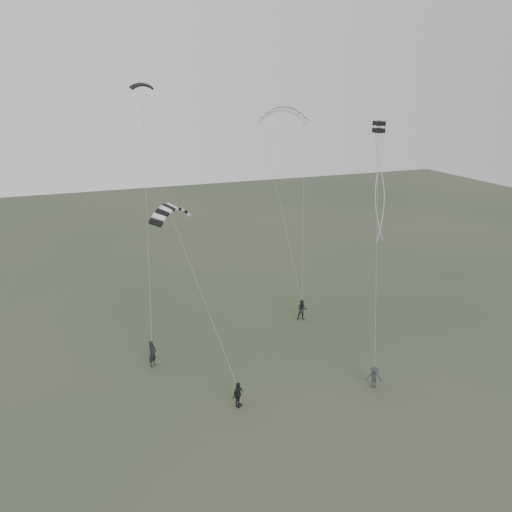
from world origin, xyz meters
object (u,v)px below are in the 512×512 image
object	(u,v)px
flyer_far	(374,377)
kite_box	(379,127)
flyer_left	(152,353)
flyer_center	(238,395)
kite_dark_small	(142,84)
kite_pale_large	(283,109)
kite_striped	(170,207)
flyer_right	(302,310)

from	to	relation	value
flyer_far	kite_box	distance (m)	16.02
flyer_left	flyer_center	bearing A→B (deg)	-105.46
kite_dark_small	kite_box	size ratio (longest dim) A/B	2.35
flyer_center	kite_box	bearing A→B (deg)	-19.03
flyer_center	kite_pale_large	bearing A→B (deg)	22.22
flyer_left	kite_box	world-z (taller)	kite_box
kite_pale_large	kite_box	xyz separation A→B (m)	(0.74, -13.49, -0.61)
flyer_left	flyer_center	xyz separation A→B (m)	(3.99, -6.50, -0.13)
kite_pale_large	kite_striped	world-z (taller)	kite_pale_large
flyer_right	kite_dark_small	xyz separation A→B (m)	(-11.17, 4.41, 17.63)
flyer_right	flyer_far	world-z (taller)	flyer_right
flyer_center	flyer_far	distance (m)	8.88
flyer_center	flyer_right	bearing A→B (deg)	9.89
flyer_center	kite_striped	xyz separation A→B (m)	(-2.44, 5.17, 10.60)
flyer_far	kite_box	bearing A→B (deg)	95.38
kite_dark_small	kite_box	distance (m)	16.98
flyer_left	kite_box	size ratio (longest dim) A/B	2.70
kite_dark_small	kite_pale_large	bearing A→B (deg)	5.08
kite_dark_small	flyer_far	bearing A→B (deg)	-62.70
kite_pale_large	flyer_center	bearing A→B (deg)	-89.45
flyer_center	kite_striped	distance (m)	12.04
kite_dark_small	kite_striped	size ratio (longest dim) A/B	0.51
flyer_center	kite_pale_large	distance (m)	25.28
flyer_left	flyer_right	distance (m)	13.14
flyer_left	flyer_right	world-z (taller)	flyer_left
flyer_center	flyer_far	bearing A→B (deg)	-44.63
flyer_far	kite_striped	xyz separation A→B (m)	(-11.23, 6.37, 10.67)
flyer_right	kite_box	xyz separation A→B (m)	(2.10, -5.87, 15.04)
flyer_far	flyer_left	bearing A→B (deg)	178.66
kite_pale_large	kite_box	world-z (taller)	kite_pale_large
flyer_right	flyer_far	size ratio (longest dim) A/B	1.17
flyer_far	kite_striped	distance (m)	16.75
flyer_left	kite_dark_small	world-z (taller)	kite_dark_small
flyer_right	flyer_left	bearing A→B (deg)	-144.65
flyer_left	kite_dark_small	distance (m)	19.08
flyer_far	kite_box	size ratio (longest dim) A/B	2.10
kite_pale_large	kite_striped	xyz separation A→B (m)	(-12.63, -11.83, -5.10)
kite_box	flyer_center	bearing A→B (deg)	-162.30
flyer_left	flyer_far	size ratio (longest dim) A/B	1.29
flyer_right	flyer_far	xyz separation A→B (m)	(-0.03, -10.58, -0.13)
kite_dark_small	kite_pale_large	xyz separation A→B (m)	(12.53, 3.21, -1.99)
kite_striped	flyer_left	bearing A→B (deg)	98.47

